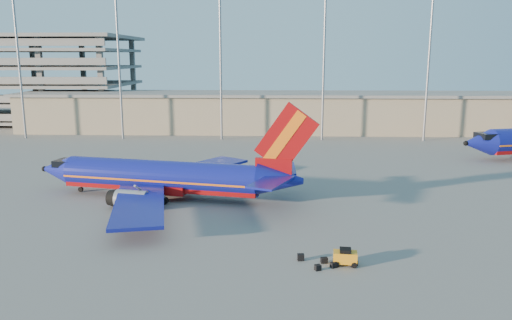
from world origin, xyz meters
name	(u,v)px	position (x,y,z in m)	size (l,w,h in m)	color
ground	(223,207)	(0.00, 0.00, 0.00)	(220.00, 220.00, 0.00)	slate
terminal_building	(295,112)	(10.00, 58.00, 4.32)	(122.00, 16.00, 8.50)	#9C8C6B
parking_garage	(10,75)	(-62.00, 74.05, 11.73)	(62.00, 32.00, 21.40)	slate
light_mast_row	(272,50)	(5.00, 46.00, 17.55)	(101.60, 1.60, 28.65)	gray
aircraft_main	(168,177)	(-6.80, 3.47, 2.47)	(33.77, 32.17, 11.54)	navy
baggage_tug	(345,257)	(11.27, -15.08, 0.70)	(1.99, 1.34, 1.35)	orange
luggage_pile	(331,262)	(10.14, -15.10, 0.24)	(4.76, 2.37, 0.54)	black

